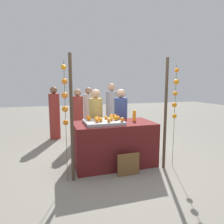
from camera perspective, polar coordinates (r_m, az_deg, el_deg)
name	(u,v)px	position (r m, az deg, el deg)	size (l,w,h in m)	color
ground_plane	(114,164)	(4.27, 0.61, -14.84)	(24.00, 24.00, 0.00)	gray
stall_counter	(114,143)	(4.12, 0.62, -9.16)	(1.63, 0.86, 0.88)	#5B1919
orange_tray	(103,122)	(3.91, -2.50, -2.96)	(0.75, 0.63, 0.06)	#9EA0A5
orange_0	(97,121)	(3.72, -4.41, -2.49)	(0.07, 0.07, 0.07)	orange
orange_1	(116,118)	(3.93, 1.07, -1.79)	(0.09, 0.09, 0.09)	orange
orange_2	(109,120)	(3.72, -0.89, -2.43)	(0.08, 0.08, 0.08)	orange
orange_3	(111,116)	(4.13, -0.17, -1.30)	(0.09, 0.09, 0.09)	orange
orange_4	(115,116)	(4.18, 0.88, -1.20)	(0.09, 0.09, 0.09)	orange
orange_5	(118,118)	(4.00, 1.79, -1.70)	(0.08, 0.08, 0.08)	orange
orange_6	(96,119)	(3.87, -4.64, -2.02)	(0.08, 0.08, 0.08)	orange
orange_7	(106,118)	(4.04, -1.76, -1.64)	(0.07, 0.07, 0.07)	orange
orange_8	(97,118)	(3.97, -4.29, -1.82)	(0.07, 0.07, 0.07)	orange
orange_9	(122,119)	(3.80, 2.96, -2.19)	(0.08, 0.08, 0.08)	orange
orange_10	(88,117)	(4.08, -7.02, -1.55)	(0.08, 0.08, 0.08)	orange
orange_11	(89,119)	(3.95, -6.67, -1.91)	(0.08, 0.08, 0.08)	orange
orange_12	(101,120)	(3.79, -3.30, -2.22)	(0.09, 0.09, 0.09)	orange
orange_13	(111,119)	(3.88, -0.20, -1.99)	(0.08, 0.08, 0.08)	orange
juice_bottle	(134,116)	(4.21, 6.51, -1.10)	(0.07, 0.07, 0.23)	orange
chalkboard_sign	(128,165)	(3.72, 4.78, -15.05)	(0.42, 0.03, 0.43)	brown
vendor_left	(96,125)	(4.58, -4.70, -3.78)	(0.31, 0.31, 1.55)	tan
vendor_right	(121,124)	(4.72, 2.55, -3.41)	(0.31, 0.31, 1.55)	#384C8C
crowd_person_0	(112,114)	(5.89, -0.12, -0.47)	(0.34, 0.34, 1.69)	#99999E
crowd_person_1	(55,115)	(6.22, -16.38, -0.74)	(0.32, 0.32, 1.60)	maroon
crowd_person_2	(78,118)	(5.68, -9.85, -1.66)	(0.31, 0.31, 1.53)	maroon
crowd_person_3	(89,114)	(6.21, -6.77, -0.61)	(0.31, 0.31, 1.57)	beige
canopy_post_left	(72,119)	(3.34, -11.66, -2.10)	(0.06, 0.06, 2.16)	#473828
canopy_post_right	(165,115)	(3.93, 15.31, -0.71)	(0.06, 0.06, 2.16)	#473828
garland_strand_left	(65,98)	(3.27, -13.60, 3.94)	(0.10, 0.10, 2.03)	#2D4C23
garland_strand_right	(175,94)	(4.02, 17.99, 4.95)	(0.11, 0.11, 2.03)	#2D4C23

